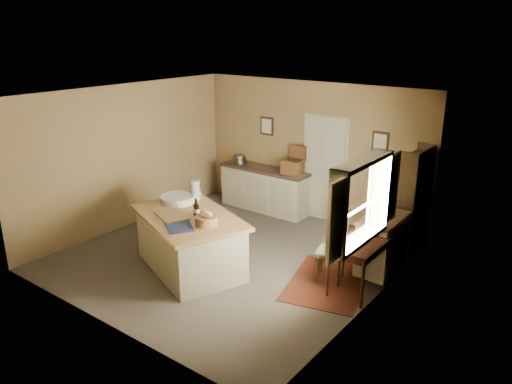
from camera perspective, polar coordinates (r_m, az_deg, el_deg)
ground at (r=8.47m, az=-2.93°, el=-7.39°), size 5.00×5.00×0.00m
wall_back at (r=9.95m, az=6.23°, el=4.74°), size 5.00×0.10×2.70m
wall_front at (r=6.38m, az=-17.69°, el=-3.96°), size 5.00×0.10×2.70m
wall_left at (r=9.72m, az=-14.49°, el=3.94°), size 0.10×5.00×2.70m
wall_right at (r=6.72m, az=13.48°, el=-2.43°), size 0.10×5.00×2.70m
ceiling at (r=7.69m, az=-3.27°, el=11.04°), size 5.00×5.00×0.00m
door at (r=9.83m, az=7.83°, el=2.73°), size 0.97×0.06×2.11m
framed_prints at (r=9.75m, az=7.25°, el=6.65°), size 2.82×0.02×0.38m
window at (r=6.51m, az=12.27°, el=-1.16°), size 0.25×1.99×1.12m
work_island at (r=7.94m, az=-7.57°, el=-5.53°), size 2.24×1.87×1.20m
sideboard at (r=10.41m, az=1.04°, el=0.50°), size 1.97×0.56×1.18m
rug at (r=7.74m, az=8.21°, el=-10.19°), size 1.47×1.82×0.01m
writing_desk at (r=7.35m, az=11.91°, el=-6.20°), size 0.61×1.00×0.82m
desk_chair at (r=7.63m, az=8.52°, el=-6.83°), size 0.53×0.53×0.91m
right_cabinet at (r=8.09m, az=14.20°, el=-5.70°), size 0.54×0.96×0.99m
shelving_unit at (r=8.69m, az=17.76°, el=-1.09°), size 0.31×0.82×1.83m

